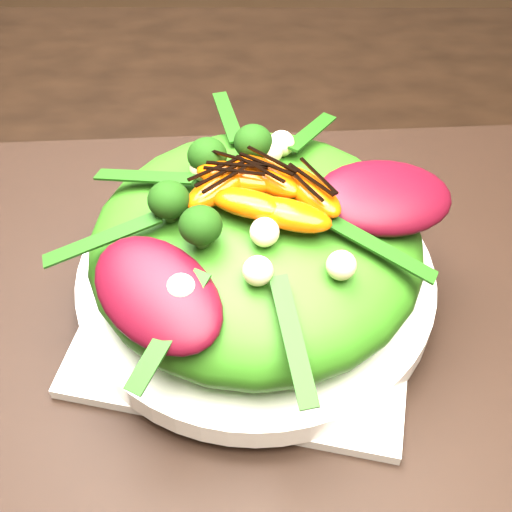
{
  "coord_description": "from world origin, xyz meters",
  "views": [
    {
      "loc": [
        0.01,
        -0.31,
        1.15
      ],
      "look_at": [
        0.01,
        0.01,
        0.8
      ],
      "focal_mm": 48.0,
      "sensor_mm": 36.0,
      "label": 1
    }
  ],
  "objects_px": {
    "plate_base": "(256,291)",
    "lettuce_mound": "(256,244)",
    "placemat": "(256,296)",
    "orange_segment": "(244,169)",
    "dining_table": "(249,327)",
    "salad_bowl": "(256,279)"
  },
  "relations": [
    {
      "from": "plate_base",
      "to": "lettuce_mound",
      "type": "xyz_separation_m",
      "value": [
        0.0,
        0.0,
        0.05
      ]
    },
    {
      "from": "lettuce_mound",
      "to": "placemat",
      "type": "bearing_deg",
      "value": 180.0
    },
    {
      "from": "placemat",
      "to": "lettuce_mound",
      "type": "height_order",
      "value": "lettuce_mound"
    },
    {
      "from": "plate_base",
      "to": "orange_segment",
      "type": "relative_size",
      "value": 4.13
    },
    {
      "from": "placemat",
      "to": "lettuce_mound",
      "type": "bearing_deg",
      "value": 0.0
    },
    {
      "from": "dining_table",
      "to": "plate_base",
      "type": "distance_m",
      "value": 0.03
    },
    {
      "from": "dining_table",
      "to": "salad_bowl",
      "type": "bearing_deg",
      "value": 66.36
    },
    {
      "from": "dining_table",
      "to": "plate_base",
      "type": "relative_size",
      "value": 7.06
    },
    {
      "from": "orange_segment",
      "to": "plate_base",
      "type": "bearing_deg",
      "value": -73.05
    },
    {
      "from": "placemat",
      "to": "plate_base",
      "type": "xyz_separation_m",
      "value": [
        0.0,
        0.0,
        0.01
      ]
    },
    {
      "from": "dining_table",
      "to": "plate_base",
      "type": "height_order",
      "value": "dining_table"
    },
    {
      "from": "dining_table",
      "to": "lettuce_mound",
      "type": "relative_size",
      "value": 7.01
    },
    {
      "from": "salad_bowl",
      "to": "orange_segment",
      "type": "distance_m",
      "value": 0.09
    },
    {
      "from": "placemat",
      "to": "orange_segment",
      "type": "xyz_separation_m",
      "value": [
        -0.01,
        0.03,
        0.1
      ]
    },
    {
      "from": "salad_bowl",
      "to": "lettuce_mound",
      "type": "height_order",
      "value": "lettuce_mound"
    },
    {
      "from": "dining_table",
      "to": "lettuce_mound",
      "type": "xyz_separation_m",
      "value": [
        0.01,
        0.01,
        0.08
      ]
    },
    {
      "from": "salad_bowl",
      "to": "orange_segment",
      "type": "relative_size",
      "value": 4.64
    },
    {
      "from": "salad_bowl",
      "to": "orange_segment",
      "type": "height_order",
      "value": "orange_segment"
    },
    {
      "from": "placemat",
      "to": "salad_bowl",
      "type": "distance_m",
      "value": 0.02
    },
    {
      "from": "salad_bowl",
      "to": "lettuce_mound",
      "type": "bearing_deg",
      "value": 0.0
    },
    {
      "from": "plate_base",
      "to": "salad_bowl",
      "type": "xyz_separation_m",
      "value": [
        0.0,
        0.0,
        0.01
      ]
    },
    {
      "from": "dining_table",
      "to": "orange_segment",
      "type": "height_order",
      "value": "dining_table"
    }
  ]
}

